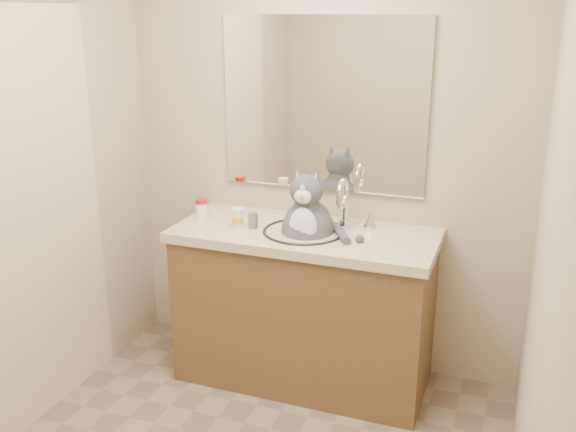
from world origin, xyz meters
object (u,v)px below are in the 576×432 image
(cat, at_px, (308,229))
(pill_bottle_orange, at_px, (238,218))
(grey_canister, at_px, (253,221))
(pill_bottle_redcap, at_px, (201,208))

(cat, relative_size, pill_bottle_orange, 5.38)
(cat, xyz_separation_m, grey_canister, (-0.28, -0.04, 0.02))
(pill_bottle_redcap, bearing_deg, grey_canister, -9.83)
(cat, distance_m, pill_bottle_orange, 0.37)
(pill_bottle_orange, relative_size, grey_canister, 1.28)
(grey_canister, bearing_deg, pill_bottle_orange, -165.21)
(cat, bearing_deg, pill_bottle_redcap, 174.02)
(grey_canister, bearing_deg, cat, 7.77)
(cat, height_order, pill_bottle_redcap, cat)
(pill_bottle_orange, xyz_separation_m, grey_canister, (0.08, 0.02, -0.01))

